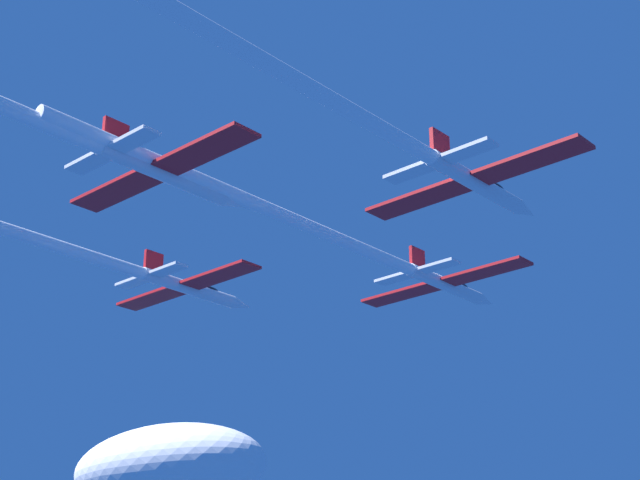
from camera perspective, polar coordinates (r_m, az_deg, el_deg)
The scene contains 4 objects.
jet_lead at distance 92.78m, azimuth 1.78°, elevation -0.22°, with size 20.54×59.27×3.40m.
jet_left_wing at distance 94.81m, azimuth -15.97°, elevation -0.09°, with size 20.54×64.02×3.40m.
jet_right_wing at distance 69.02m, azimuth 1.83°, elevation 7.62°, with size 20.54×59.42×3.40m.
cloud_wispy at distance 181.23m, azimuth -9.05°, elevation -13.27°, with size 45.07×24.79×15.77m, color white.
Camera 1 is at (56.62, -81.04, -34.15)m, focal length 54.18 mm.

